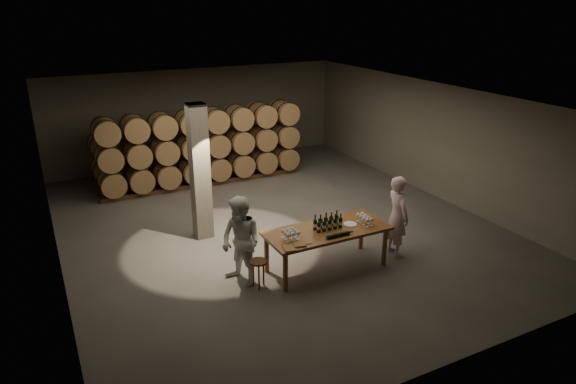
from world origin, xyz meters
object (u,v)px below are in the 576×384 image
tasting_table (327,234)px  person_man (397,216)px  plate (350,224)px  stool (258,266)px  bottle_cluster (328,223)px  person_woman (241,242)px  notebook_near (300,245)px

tasting_table → person_man: bearing=-4.6°
plate → stool: (-2.14, -0.03, -0.43)m
bottle_cluster → person_man: size_ratio=0.33×
tasting_table → person_woman: (-1.80, 0.26, 0.12)m
tasting_table → person_man: 1.71m
bottle_cluster → tasting_table: bearing=-138.1°
tasting_table → plate: (0.56, -0.01, 0.11)m
notebook_near → bottle_cluster: bearing=38.9°
person_man → plate: bearing=86.9°
bottle_cluster → plate: size_ratio=2.10×
stool → person_man: size_ratio=0.32×
plate → person_man: person_man is taller
tasting_table → stool: bearing=-178.3°
tasting_table → stool: 1.61m
notebook_near → person_man: size_ratio=0.13×
tasting_table → bottle_cluster: 0.23m
bottle_cluster → stool: size_ratio=1.04×
stool → person_man: person_man is taller
tasting_table → person_woman: size_ratio=1.42×
bottle_cluster → plate: bottle_cluster is taller
plate → person_woman: 2.38m
tasting_table → notebook_near: 0.94m
bottle_cluster → notebook_near: 0.98m
tasting_table → stool: size_ratio=4.48×
bottle_cluster → notebook_near: (-0.88, -0.42, -0.10)m
tasting_table → notebook_near: size_ratio=11.01×
notebook_near → person_woman: 1.15m
bottle_cluster → notebook_near: bearing=-154.7°
tasting_table → bottle_cluster: size_ratio=4.31×
person_man → person_woman: size_ratio=1.00×
person_woman → stool: bearing=13.6°
stool → tasting_table: bearing=1.7°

